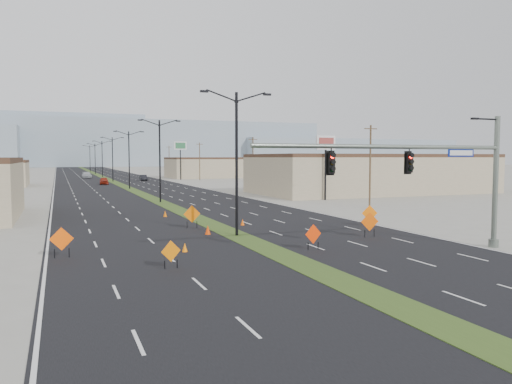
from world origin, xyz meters
name	(u,v)px	position (x,y,z in m)	size (l,w,h in m)	color
ground	(320,272)	(0.00, 0.00, 0.00)	(600.00, 600.00, 0.00)	gray
road_surface	(111,181)	(0.00, 100.00, 0.00)	(25.00, 400.00, 0.02)	black
median_strip	(111,181)	(0.00, 100.00, 0.00)	(2.00, 400.00, 0.04)	#344819
building_se_near	(371,175)	(34.00, 45.00, 2.75)	(36.00, 18.00, 5.50)	tan
building_se_far	(248,168)	(38.00, 110.00, 2.50)	(44.00, 16.00, 5.00)	tan
mesa_center	(144,144)	(40.00, 300.00, 14.00)	(220.00, 50.00, 28.00)	#899CAA
mesa_east	(344,152)	(180.00, 290.00, 9.00)	(160.00, 50.00, 18.00)	#899CAA
mesa_backdrop	(25,140)	(-30.00, 320.00, 16.00)	(140.00, 50.00, 32.00)	#899CAA
signal_mast	(435,170)	(8.56, 2.00, 4.79)	(16.30, 0.60, 8.00)	slate
streetlight_0	(237,159)	(0.00, 12.00, 5.42)	(5.15, 0.24, 10.02)	black
streetlight_1	(160,158)	(0.00, 40.00, 5.42)	(5.15, 0.24, 10.02)	black
streetlight_2	(129,158)	(0.00, 68.00, 5.42)	(5.15, 0.24, 10.02)	black
streetlight_3	(113,158)	(0.00, 96.00, 5.42)	(5.15, 0.24, 10.02)	black
streetlight_4	(102,158)	(0.00, 124.00, 5.42)	(5.15, 0.24, 10.02)	black
streetlight_5	(95,158)	(0.00, 152.00, 5.42)	(5.15, 0.24, 10.02)	black
streetlight_6	(90,157)	(0.00, 180.00, 5.42)	(5.15, 0.24, 10.02)	black
utility_pole_0	(370,165)	(20.00, 25.00, 4.67)	(1.60, 0.20, 9.00)	#4C3823
utility_pole_1	(253,162)	(20.00, 60.00, 4.67)	(1.60, 0.20, 9.00)	#4C3823
utility_pole_2	(200,161)	(20.00, 95.00, 4.67)	(1.60, 0.20, 9.00)	#4C3823
utility_pole_3	(169,160)	(20.00, 130.00, 4.67)	(1.60, 0.20, 9.00)	#4C3823
car_left	(104,181)	(-2.92, 84.31, 0.73)	(1.73, 4.30, 1.46)	#9C2211
car_mid	(143,178)	(7.04, 97.44, 0.69)	(1.47, 4.20, 1.38)	black
car_far	(87,175)	(-4.56, 117.38, 0.82)	(2.30, 5.65, 1.64)	#ADB1B7
construction_sign_0	(62,240)	(-11.50, 8.26, 1.00)	(1.28, 0.13, 1.70)	#FF5405
construction_sign_1	(171,252)	(-6.50, 3.43, 0.83)	(1.03, 0.34, 1.42)	orange
construction_sign_2	(192,215)	(-2.00, 16.77, 1.06)	(1.35, 0.13, 1.80)	#DA5E04
construction_sign_3	(313,235)	(2.45, 5.27, 0.90)	(1.15, 0.23, 1.54)	#F33505
construction_sign_4	(370,222)	(8.31, 8.02, 1.03)	(1.31, 0.20, 1.75)	#E04F04
construction_sign_5	(370,214)	(11.50, 12.66, 1.00)	(1.24, 0.37, 1.70)	#F86805
cone_0	(185,247)	(-4.82, 7.45, 0.27)	(0.33, 0.33, 0.55)	orange
cone_1	(208,230)	(-1.74, 13.30, 0.34)	(0.41, 0.41, 0.69)	#E53D04
cone_2	(243,222)	(2.23, 16.89, 0.26)	(0.32, 0.32, 0.53)	#FC5705
cone_3	(165,214)	(-2.45, 24.97, 0.29)	(0.35, 0.35, 0.59)	#DD6004
pole_sign_east_near	(326,148)	(20.49, 35.59, 6.69)	(2.71, 0.47, 8.30)	black
pole_sign_east_far	(180,149)	(16.45, 99.76, 7.65)	(3.08, 0.65, 9.38)	black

